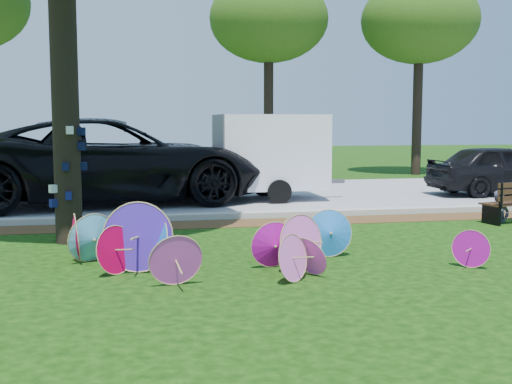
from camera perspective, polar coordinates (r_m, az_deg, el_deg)
ground at (r=8.31m, az=-0.71°, el=-7.73°), size 90.00×90.00×0.00m
mulch_strip at (r=12.67m, az=-4.42°, el=-2.87°), size 90.00×1.00×0.01m
curb at (r=13.35m, az=-4.78°, el=-2.17°), size 90.00×0.30×0.12m
street at (r=17.46m, az=-6.31°, el=-0.40°), size 90.00×8.00×0.01m
parasol_pile at (r=8.86m, az=-4.57°, el=-4.44°), size 5.79×2.58×0.97m
black_van at (r=16.20m, az=-12.71°, el=2.68°), size 7.94×4.46×2.10m
dark_pickup at (r=19.03m, az=21.03°, el=1.86°), size 4.11×1.69×1.39m
cargo_trailer at (r=16.56m, az=1.33°, el=3.60°), size 2.76×1.79×2.50m
person_left at (r=13.76m, az=20.93°, el=0.01°), size 0.50×0.38×1.23m
bg_trees at (r=23.43m, az=-2.29°, el=15.45°), size 20.39×6.08×7.40m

